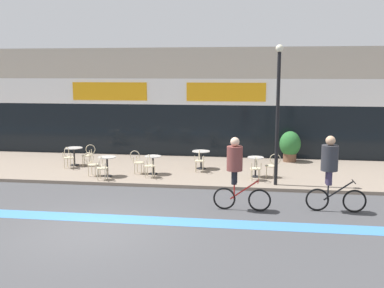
% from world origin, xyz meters
% --- Properties ---
extents(ground_plane, '(120.00, 120.00, 0.00)m').
position_xyz_m(ground_plane, '(0.00, 0.00, 0.00)').
color(ground_plane, '#424244').
extents(sidewalk_slab, '(40.00, 5.50, 0.12)m').
position_xyz_m(sidewalk_slab, '(0.00, 7.25, 0.06)').
color(sidewalk_slab, gray).
rests_on(sidewalk_slab, ground).
extents(storefront_facade, '(40.00, 4.06, 5.12)m').
position_xyz_m(storefront_facade, '(0.00, 11.96, 2.55)').
color(storefront_facade, '#B2A899').
rests_on(storefront_facade, ground).
extents(bike_lane_stripe, '(36.00, 0.70, 0.01)m').
position_xyz_m(bike_lane_stripe, '(0.00, 1.00, 0.00)').
color(bike_lane_stripe, '#3D7AB7').
rests_on(bike_lane_stripe, ground).
extents(bistro_table_0, '(0.72, 0.72, 0.76)m').
position_xyz_m(bistro_table_0, '(-3.44, 7.19, 0.66)').
color(bistro_table_0, black).
rests_on(bistro_table_0, sidewalk_slab).
extents(bistro_table_1, '(0.67, 0.67, 0.75)m').
position_xyz_m(bistro_table_1, '(-1.41, 5.43, 0.65)').
color(bistro_table_1, black).
rests_on(bistro_table_1, sidewalk_slab).
extents(bistro_table_2, '(0.64, 0.64, 0.71)m').
position_xyz_m(bistro_table_2, '(0.22, 6.04, 0.62)').
color(bistro_table_2, black).
rests_on(bistro_table_2, sidewalk_slab).
extents(bistro_table_3, '(0.73, 0.73, 0.73)m').
position_xyz_m(bistro_table_3, '(1.94, 7.25, 0.65)').
color(bistro_table_3, black).
rests_on(bistro_table_3, sidewalk_slab).
extents(bistro_table_4, '(0.61, 0.61, 0.76)m').
position_xyz_m(bistro_table_4, '(4.13, 6.11, 0.65)').
color(bistro_table_4, black).
rests_on(bistro_table_4, sidewalk_slab).
extents(cafe_chair_0_near, '(0.42, 0.59, 0.90)m').
position_xyz_m(cafe_chair_0_near, '(-3.45, 6.56, 0.64)').
color(cafe_chair_0_near, beige).
rests_on(cafe_chair_0_near, sidewalk_slab).
extents(cafe_chair_0_side, '(0.60, 0.45, 0.90)m').
position_xyz_m(cafe_chair_0_side, '(-2.82, 7.20, 0.64)').
color(cafe_chair_0_side, beige).
rests_on(cafe_chair_0_side, sidewalk_slab).
extents(cafe_chair_1_near, '(0.41, 0.58, 0.90)m').
position_xyz_m(cafe_chair_1_near, '(-1.41, 4.80, 0.64)').
color(cafe_chair_1_near, beige).
rests_on(cafe_chair_1_near, sidewalk_slab).
extents(cafe_chair_1_side, '(0.59, 0.44, 0.90)m').
position_xyz_m(cafe_chair_1_side, '(-2.03, 5.43, 0.64)').
color(cafe_chair_1_side, beige).
rests_on(cafe_chair_1_side, sidewalk_slab).
extents(cafe_chair_2_near, '(0.42, 0.58, 0.90)m').
position_xyz_m(cafe_chair_2_near, '(0.21, 5.41, 0.64)').
color(cafe_chair_2_near, beige).
rests_on(cafe_chair_2_near, sidewalk_slab).
extents(cafe_chair_2_side, '(0.60, 0.45, 0.90)m').
position_xyz_m(cafe_chair_2_side, '(-0.41, 6.05, 0.64)').
color(cafe_chair_2_side, beige).
rests_on(cafe_chair_2_side, sidewalk_slab).
extents(cafe_chair_3_near, '(0.42, 0.59, 0.90)m').
position_xyz_m(cafe_chair_3_near, '(1.94, 6.62, 0.64)').
color(cafe_chair_3_near, beige).
rests_on(cafe_chair_3_near, sidewalk_slab).
extents(cafe_chair_4_near, '(0.45, 0.60, 0.90)m').
position_xyz_m(cafe_chair_4_near, '(4.14, 5.49, 0.64)').
color(cafe_chair_4_near, beige).
rests_on(cafe_chair_4_near, sidewalk_slab).
extents(cafe_chair_4_side, '(0.58, 0.41, 0.90)m').
position_xyz_m(cafe_chair_4_side, '(4.76, 6.11, 0.64)').
color(cafe_chair_4_side, beige).
rests_on(cafe_chair_4_side, sidewalk_slab).
extents(planter_pot, '(0.92, 0.92, 1.34)m').
position_xyz_m(planter_pot, '(5.63, 9.31, 0.83)').
color(planter_pot, brown).
rests_on(planter_pot, sidewalk_slab).
extents(lamp_post, '(0.26, 0.26, 4.81)m').
position_xyz_m(lamp_post, '(4.83, 5.01, 2.92)').
color(lamp_post, black).
rests_on(lamp_post, sidewalk_slab).
extents(cyclist_0, '(1.72, 0.48, 2.23)m').
position_xyz_m(cyclist_0, '(6.26, 2.52, 1.33)').
color(cyclist_0, black).
rests_on(cyclist_0, ground).
extents(cyclist_1, '(1.70, 0.51, 2.17)m').
position_xyz_m(cyclist_1, '(3.56, 2.28, 1.29)').
color(cyclist_1, black).
rests_on(cyclist_1, ground).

